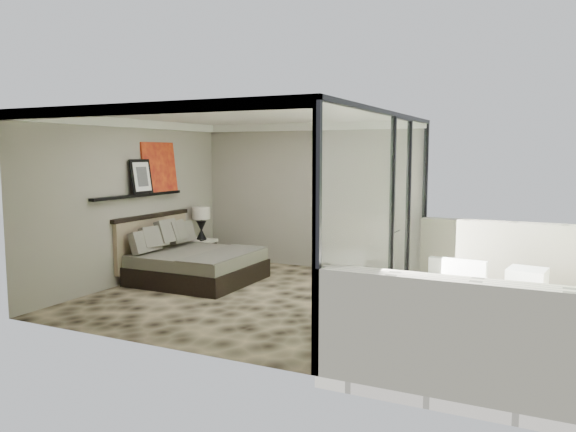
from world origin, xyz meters
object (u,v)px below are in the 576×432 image
at_px(bed, 193,263).
at_px(ottoman, 527,286).
at_px(nightstand, 201,253).
at_px(table_lamp, 201,218).
at_px(lounger, 444,300).

distance_m(bed, ottoman, 5.43).
relative_size(nightstand, ottoman, 0.95).
xyz_separation_m(table_lamp, ottoman, (6.01, -0.30, -0.67)).
xyz_separation_m(table_lamp, lounger, (5.01, -1.44, -0.73)).
bearing_deg(table_lamp, bed, -62.05).
bearing_deg(lounger, nightstand, 168.75).
relative_size(bed, lounger, 1.12).
xyz_separation_m(nightstand, table_lamp, (-0.00, 0.03, 0.69)).
bearing_deg(ottoman, lounger, -131.11).
relative_size(ottoman, lounger, 0.30).
height_order(bed, lounger, bed).
relative_size(nightstand, table_lamp, 0.77).
height_order(table_lamp, lounger, table_lamp).
distance_m(nightstand, table_lamp, 0.69).
xyz_separation_m(nightstand, ottoman, (6.01, -0.26, 0.01)).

